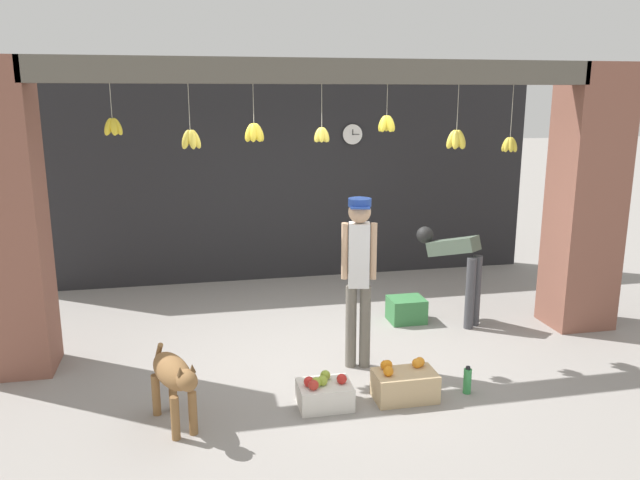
{
  "coord_description": "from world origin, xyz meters",
  "views": [
    {
      "loc": [
        -1.35,
        -5.97,
        2.68
      ],
      "look_at": [
        0.0,
        0.44,
        1.15
      ],
      "focal_mm": 35.0,
      "sensor_mm": 36.0,
      "label": 1
    }
  ],
  "objects": [
    {
      "name": "worker_stooping",
      "position": [
        1.69,
        0.66,
        0.74
      ],
      "size": [
        0.62,
        0.75,
        1.11
      ],
      "rotation": [
        0.0,
        0.0,
        0.63
      ],
      "color": "#424247",
      "rests_on": "ground_plane"
    },
    {
      "name": "shop_pillar_left",
      "position": [
        -3.09,
        0.3,
        1.51
      ],
      "size": [
        0.7,
        0.6,
        3.02
      ],
      "primitive_type": "cube",
      "color": "brown",
      "rests_on": "ground_plane"
    },
    {
      "name": "water_bottle",
      "position": [
        1.06,
        -1.1,
        0.12
      ],
      "size": [
        0.07,
        0.07,
        0.26
      ],
      "color": "#38934C",
      "rests_on": "ground_plane"
    },
    {
      "name": "shopkeeper",
      "position": [
        0.23,
        -0.33,
        1.02
      ],
      "size": [
        0.34,
        0.3,
        1.72
      ],
      "rotation": [
        0.0,
        0.0,
        2.91
      ],
      "color": "#6B665B",
      "rests_on": "ground_plane"
    },
    {
      "name": "dog",
      "position": [
        -1.55,
        -1.15,
        0.44
      ],
      "size": [
        0.46,
        0.86,
        0.66
      ],
      "rotation": [
        0.0,
        0.0,
        -1.21
      ],
      "color": "olive",
      "rests_on": "ground_plane"
    },
    {
      "name": "fruit_crate_oranges",
      "position": [
        0.46,
        -1.08,
        0.14
      ],
      "size": [
        0.56,
        0.33,
        0.34
      ],
      "color": "tan",
      "rests_on": "ground_plane"
    },
    {
      "name": "fruit_crate_apples",
      "position": [
        -0.28,
        -1.07,
        0.12
      ],
      "size": [
        0.46,
        0.36,
        0.29
      ],
      "color": "silver",
      "rests_on": "ground_plane"
    },
    {
      "name": "wall_clock",
      "position": [
        1.0,
        2.9,
        2.11
      ],
      "size": [
        0.31,
        0.03,
        0.31
      ],
      "color": "black"
    },
    {
      "name": "ground_plane",
      "position": [
        0.0,
        0.0,
        0.0
      ],
      "size": [
        60.0,
        60.0,
        0.0
      ],
      "primitive_type": "plane",
      "color": "gray"
    },
    {
      "name": "storefront_awning",
      "position": [
        0.01,
        0.12,
        2.84
      ],
      "size": [
        5.57,
        0.3,
        0.95
      ],
      "color": "#5B564C"
    },
    {
      "name": "shop_pillar_right",
      "position": [
        3.09,
        0.3,
        1.51
      ],
      "size": [
        0.7,
        0.6,
        3.02
      ],
      "primitive_type": "cube",
      "color": "brown",
      "rests_on": "ground_plane"
    },
    {
      "name": "produce_box_green",
      "position": [
        1.14,
        0.79,
        0.15
      ],
      "size": [
        0.42,
        0.36,
        0.29
      ],
      "primitive_type": "cube",
      "color": "#387A42",
      "rests_on": "ground_plane"
    },
    {
      "name": "shop_back_wall",
      "position": [
        0.0,
        2.97,
        1.51
      ],
      "size": [
        7.47,
        0.12,
        3.02
      ],
      "primitive_type": "cube",
      "color": "#232326",
      "rests_on": "ground_plane"
    }
  ]
}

